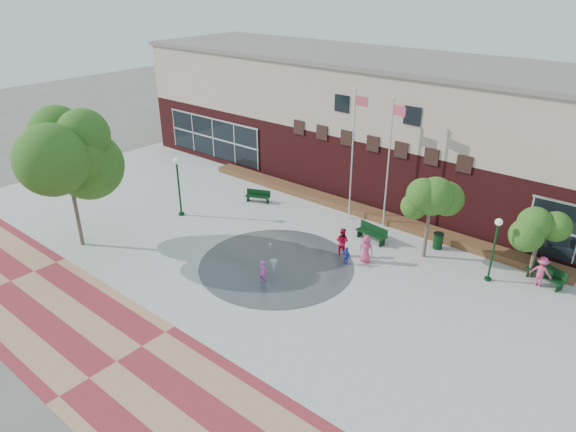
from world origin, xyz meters
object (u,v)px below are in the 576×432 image
Objects in this scene: trash_can at (438,241)px; child_splash at (263,272)px; bench_left at (258,198)px; flagpole_right at (389,157)px; tree_big_left at (65,151)px; flagpole_left at (353,149)px.

trash_can is 10.53m from child_splash.
bench_left is 10.30m from child_splash.
flagpole_right is 8.50× the size of trash_can.
child_splash reaches higher than bench_left.
child_splash is at bearing -69.45° from bench_left.
tree_big_left is at bearing 19.22° from child_splash.
flagpole_right is 18.21m from tree_big_left.
flagpole_left is 8.75× the size of trash_can.
flagpole_right is at bearing -9.56° from bench_left.
tree_big_left reaches higher than bench_left.
bench_left is 1.83× the size of trash_can.
tree_big_left is (-16.19, -12.83, 5.23)m from trash_can.
flagpole_left is 16.42m from tree_big_left.
tree_big_left is 6.13× the size of child_splash.
bench_left is at bearing -45.47° from child_splash.
flagpole_left is 1.03× the size of flagpole_right.
flagpole_left is 4.78× the size of bench_left.
child_splash is at bearing -80.70° from flagpole_left.
trash_can is at bearing 38.40° from tree_big_left.
tree_big_left is (-12.39, -13.29, 1.14)m from flagpole_right.
flagpole_right is 9.93m from bench_left.
flagpole_left is 7.41m from trash_can.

